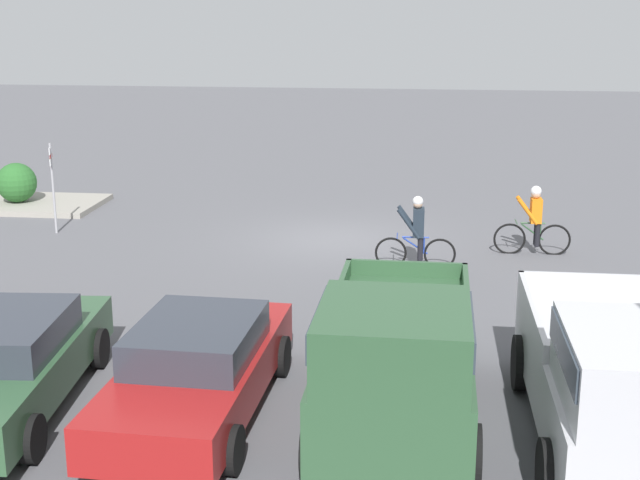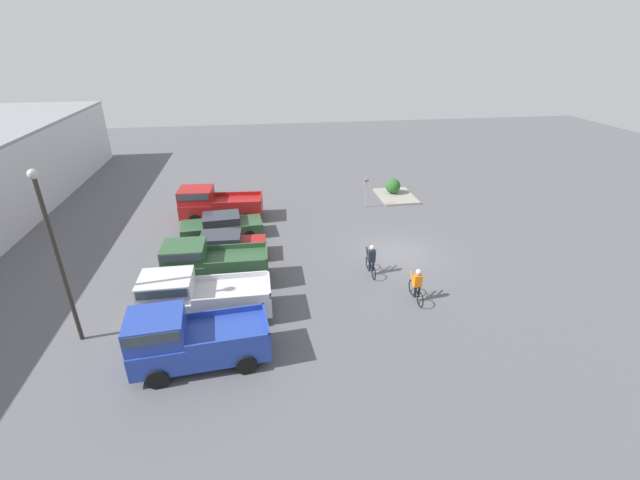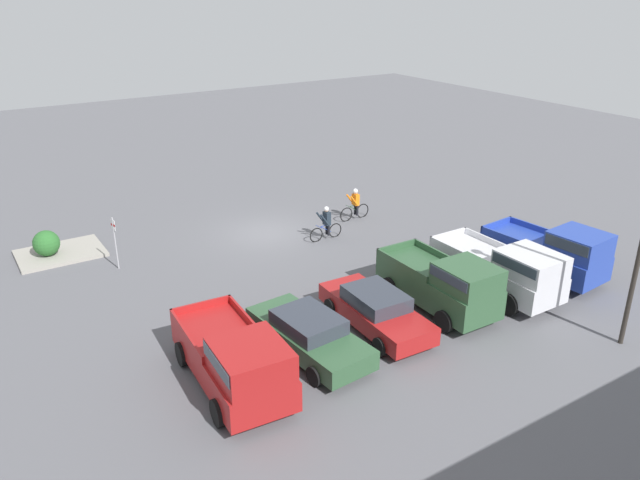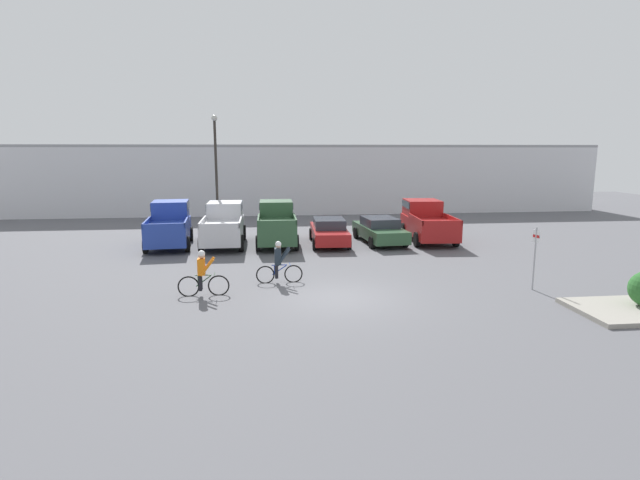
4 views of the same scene
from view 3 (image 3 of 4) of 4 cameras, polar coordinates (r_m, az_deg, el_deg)
The scene contains 12 objects.
ground_plane at distance 30.04m, azimuth -4.88°, elevation 0.66°, with size 80.00×80.00×0.00m, color #56565B.
pickup_truck_0 at distance 26.74m, azimuth 20.59°, elevation -0.98°, with size 2.54×5.06×2.27m.
pickup_truck_1 at distance 24.67m, azimuth 16.55°, elevation -2.51°, with size 2.22×5.34×2.16m.
pickup_truck_2 at distance 22.95m, azimuth 11.31°, elevation -3.85°, with size 2.20×4.91×2.23m.
sedan_0 at distance 21.76m, azimuth 5.10°, elevation -6.34°, with size 2.10×4.85×1.39m.
sedan_1 at distance 20.28m, azimuth -1.05°, elevation -8.58°, with size 2.31×4.92×1.39m.
pickup_truck_3 at distance 18.48m, azimuth -7.64°, elevation -10.76°, with size 2.56×5.40×2.15m.
cyclist_0 at distance 28.92m, azimuth 0.57°, elevation 1.56°, with size 1.78×0.46×1.64m.
cyclist_1 at distance 31.45m, azimuth 3.22°, elevation 3.31°, with size 1.77×0.46×1.64m.
fire_lane_sign at distance 27.06m, azimuth -18.26°, elevation 0.17°, with size 0.09×0.30×2.30m.
curb_island at distance 29.83m, azimuth -22.64°, elevation -1.12°, with size 3.58×2.62×0.15m, color gray.
shrub at distance 29.42m, azimuth -23.74°, elevation -0.27°, with size 1.13×1.13×1.13m.
Camera 3 is at (12.77, 24.76, 11.24)m, focal length 35.00 mm.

